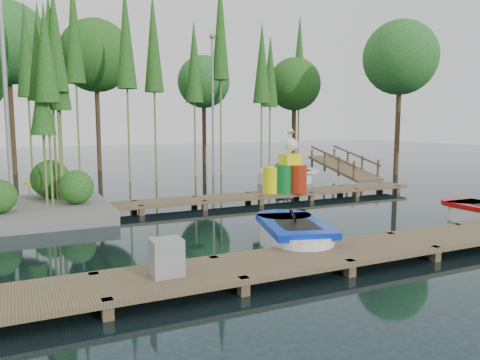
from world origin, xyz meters
name	(u,v)px	position (x,y,z in m)	size (l,w,h in m)	color
ground_plane	(232,222)	(0.00, 0.00, 0.00)	(90.00, 90.00, 0.00)	#1A2C30
near_dock	(329,255)	(0.00, -4.50, 0.23)	(18.00, 1.50, 0.50)	brown
far_dock	(228,198)	(1.00, 2.50, 0.23)	(15.00, 1.20, 0.50)	brown
tree_screen	(91,47)	(-2.04, 10.60, 6.12)	(34.42, 18.53, 10.31)	#47311E
lamp_island	(4,66)	(-5.50, 2.50, 4.26)	(0.30, 0.30, 7.25)	gray
lamp_rear	(213,93)	(4.00, 11.00, 4.26)	(0.30, 0.30, 7.25)	gray
ramp	(344,167)	(9.00, 6.50, 0.59)	(1.50, 3.94, 1.49)	brown
boat_blue	(294,236)	(0.08, -3.11, 0.28)	(2.03, 3.11, 0.96)	white
boat_yellow_far	(56,186)	(-3.97, 7.88, 0.28)	(2.69, 2.68, 1.31)	white
boat_white_far	(286,176)	(5.76, 6.57, 0.30)	(3.09, 2.08, 1.34)	white
utility_cabinet	(166,257)	(-3.24, -4.50, 0.61)	(0.50, 0.42, 0.61)	gray
yellow_barrel	(271,180)	(2.69, 2.50, 0.76)	(0.61, 0.61, 0.92)	#FFFC0D
drum_cluster	(291,174)	(3.41, 2.34, 0.96)	(1.31, 1.20, 2.25)	#0C7128
seagull_post	(288,176)	(3.36, 2.50, 0.87)	(0.53, 0.28, 0.84)	gray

